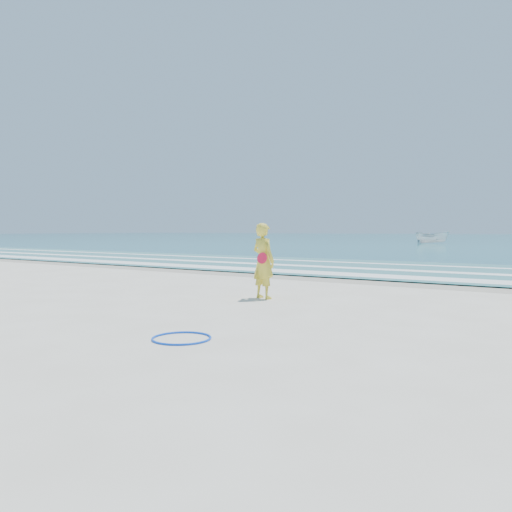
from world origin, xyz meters
The scene contains 9 objects.
ground centered at (0.00, 0.00, 0.00)m, with size 400.00×400.00×0.00m, color silver.
wet_sand centered at (0.00, 9.00, 0.00)m, with size 400.00×2.40×0.00m, color #B2A893.
shallow centered at (0.00, 14.00, 0.04)m, with size 400.00×10.00×0.01m, color #59B7AD.
foam_near centered at (0.00, 10.30, 0.05)m, with size 400.00×1.40×0.01m, color white.
foam_mid centered at (0.00, 13.20, 0.05)m, with size 400.00×0.90×0.01m, color white.
foam_far centered at (0.00, 16.50, 0.05)m, with size 400.00×0.60×0.01m, color white.
hoop centered at (2.71, -0.97, 0.02)m, with size 0.91×0.91×0.03m, color blue.
boat centered at (-7.68, 54.82, 0.80)m, with size 1.48×3.94×1.52m, color white.
woman centered at (1.30, 3.52, 0.92)m, with size 0.76×0.59×1.83m.
Camera 1 is at (7.84, -6.61, 1.67)m, focal length 35.00 mm.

